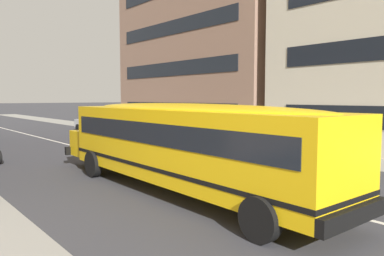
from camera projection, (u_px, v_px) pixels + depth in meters
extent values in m
plane|color=#38383D|center=(209.00, 180.00, 12.89)|extent=(400.00, 400.00, 0.00)
cube|color=gray|center=(326.00, 157.00, 17.76)|extent=(120.00, 3.00, 0.01)
cube|color=silver|center=(209.00, 180.00, 12.89)|extent=(110.00, 0.16, 0.01)
cube|color=yellow|center=(185.00, 144.00, 10.96)|extent=(10.32, 2.53, 2.06)
cube|color=yellow|center=(99.00, 142.00, 15.57)|extent=(1.53, 1.99, 1.03)
cube|color=black|center=(92.00, 149.00, 16.18)|extent=(0.23, 2.34, 0.34)
cube|color=black|center=(354.00, 216.00, 6.98)|extent=(0.23, 2.34, 0.34)
cube|color=black|center=(185.00, 131.00, 10.93)|extent=(9.70, 2.56, 0.60)
cube|color=black|center=(185.00, 164.00, 11.01)|extent=(10.34, 2.56, 0.11)
ellipsoid|color=yellow|center=(185.00, 109.00, 10.87)|extent=(9.91, 2.34, 0.34)
cylinder|color=red|center=(160.00, 136.00, 14.35)|extent=(0.42, 0.42, 0.03)
cylinder|color=black|center=(93.00, 164.00, 13.34)|extent=(0.94, 0.28, 0.93)
cylinder|color=black|center=(148.00, 158.00, 14.80)|extent=(0.94, 0.28, 0.93)
cylinder|color=black|center=(259.00, 220.00, 7.28)|extent=(0.94, 0.28, 0.93)
cylinder|color=black|center=(325.00, 199.00, 8.74)|extent=(0.94, 0.28, 0.93)
cube|color=gray|center=(176.00, 135.00, 22.13)|extent=(3.95, 1.82, 0.70)
cube|color=black|center=(174.00, 123.00, 22.19)|extent=(2.25, 1.63, 0.64)
cylinder|color=black|center=(201.00, 142.00, 21.66)|extent=(0.61, 0.20, 0.60)
cylinder|color=black|center=(177.00, 144.00, 20.61)|extent=(0.61, 0.20, 0.60)
cylinder|color=black|center=(175.00, 138.00, 23.70)|extent=(0.61, 0.20, 0.60)
cylinder|color=black|center=(152.00, 140.00, 22.65)|extent=(0.61, 0.20, 0.60)
cube|color=#B7BABF|center=(94.00, 124.00, 31.35)|extent=(3.99, 1.93, 0.70)
cube|color=black|center=(93.00, 116.00, 31.40)|extent=(2.29, 1.69, 0.64)
cylinder|color=black|center=(111.00, 128.00, 31.01)|extent=(0.61, 0.22, 0.60)
cylinder|color=black|center=(93.00, 129.00, 29.85)|extent=(0.61, 0.22, 0.60)
cylinder|color=black|center=(96.00, 127.00, 32.90)|extent=(0.61, 0.22, 0.60)
cylinder|color=black|center=(78.00, 128.00, 31.74)|extent=(0.61, 0.22, 0.60)
cube|color=#93705B|center=(223.00, 57.00, 32.58)|extent=(16.68, 11.08, 12.80)
cube|color=black|center=(173.00, 110.00, 29.39)|extent=(14.01, 0.04, 1.10)
cube|color=black|center=(172.00, 69.00, 29.13)|extent=(14.01, 0.04, 1.10)
cube|color=black|center=(172.00, 27.00, 28.87)|extent=(14.01, 0.04, 1.10)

